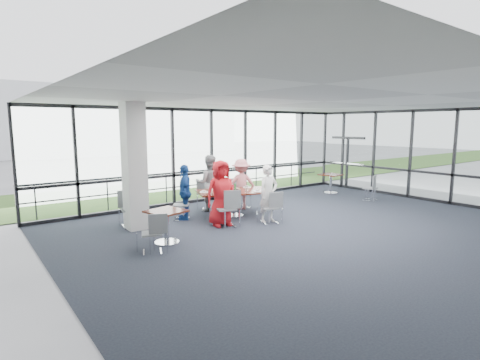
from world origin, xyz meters
TOP-DOWN VIEW (x-y plane):
  - floor at (0.00, 0.00)m, footprint 12.00×10.00m
  - ceiling at (0.00, 0.00)m, footprint 12.00×10.00m
  - wall_left at (-6.00, 0.00)m, footprint 0.10×10.00m
  - curtain_wall_back at (0.00, 5.00)m, footprint 12.00×0.10m
  - curtain_wall_right at (6.00, 0.00)m, footprint 0.10×10.00m
  - exit_door at (6.00, 3.75)m, footprint 0.12×1.60m
  - structural_column at (-3.60, 3.00)m, footprint 0.50×0.50m
  - apron at (0.00, 10.00)m, footprint 80.00×70.00m
  - grass_strip at (0.00, 8.00)m, footprint 80.00×5.00m
  - hangar_main at (4.00, 32.00)m, footprint 24.00×10.00m
  - guard_rail at (0.00, 5.60)m, footprint 12.00×0.06m
  - main_table at (-0.80, 2.58)m, footprint 2.34×1.78m
  - side_table_left at (-3.52, 1.45)m, footprint 0.90×0.90m
  - side_table_right at (4.44, 3.33)m, footprint 0.87×0.87m
  - diner_near_left at (-1.69, 1.94)m, footprint 0.92×0.67m
  - diner_near_right at (-0.46, 1.45)m, footprint 0.61×0.48m
  - diner_far_left at (-1.01, 3.58)m, footprint 0.99×0.87m
  - diner_far_right at (-0.07, 3.19)m, footprint 1.16×0.94m
  - diner_end at (-2.12, 3.11)m, footprint 0.88×1.04m
  - chair_main_nl at (-1.67, 1.75)m, footprint 0.60×0.60m
  - chair_main_nr at (-0.50, 1.34)m, footprint 0.54×0.54m
  - chair_main_fl at (-0.94, 3.71)m, footprint 0.60×0.60m
  - chair_main_fr at (0.01, 3.32)m, footprint 0.52×0.52m
  - chair_main_end at (-2.25, 3.11)m, footprint 0.58×0.58m
  - chair_spare_la at (-4.06, 1.02)m, footprint 0.53×0.53m
  - chair_spare_lb at (-3.64, 3.27)m, footprint 0.53×0.53m
  - chair_spare_r at (4.38, 1.51)m, footprint 0.56×0.56m
  - plate_nl at (-1.40, 2.47)m, footprint 0.24×0.24m
  - plate_nr at (-0.33, 2.07)m, footprint 0.28×0.28m
  - plate_fl at (-1.15, 3.14)m, footprint 0.28×0.28m
  - plate_fr at (-0.15, 2.79)m, footprint 0.26×0.26m
  - plate_end at (-1.64, 2.86)m, footprint 0.26×0.26m
  - tumbler_a at (-1.17, 2.39)m, footprint 0.07×0.07m
  - tumbler_b at (-0.57, 2.29)m, footprint 0.07×0.07m
  - tumbler_c at (-0.65, 2.77)m, footprint 0.06×0.06m
  - tumbler_d at (-1.53, 2.71)m, footprint 0.07×0.07m
  - menu_a at (-1.14, 2.15)m, footprint 0.37×0.32m
  - menu_b at (-0.11, 1.95)m, footprint 0.32×0.34m
  - menu_c at (-0.53, 2.88)m, footprint 0.32×0.26m
  - condiment_caddy at (-0.67, 2.66)m, footprint 0.10×0.07m
  - ketchup_bottle at (-0.82, 2.60)m, footprint 0.06×0.06m
  - green_bottle at (-0.74, 2.61)m, footprint 0.05×0.05m

SIDE VIEW (x-z plane):
  - apron at x=0.00m, z-range -0.03..-0.01m
  - floor at x=0.00m, z-range -0.02..0.00m
  - grass_strip at x=0.00m, z-range 0.01..0.01m
  - chair_spare_la at x=-4.06m, z-range 0.00..0.82m
  - chair_main_nr at x=-0.50m, z-range 0.00..0.85m
  - chair_main_end at x=-2.25m, z-range 0.00..0.86m
  - chair_spare_r at x=4.38m, z-range 0.00..0.89m
  - chair_main_fl at x=-0.94m, z-range 0.00..0.89m
  - chair_spare_lb at x=-3.64m, z-range 0.00..0.92m
  - chair_main_fr at x=0.01m, z-range 0.00..0.92m
  - chair_main_nl at x=-1.67m, z-range 0.00..0.96m
  - guard_rail at x=0.00m, z-range 0.47..0.53m
  - side_table_right at x=4.44m, z-range 0.24..0.99m
  - side_table_left at x=-3.52m, z-range 0.24..0.99m
  - main_table at x=-0.80m, z-range 0.26..1.01m
  - menu_a at x=-1.14m, z-range 0.75..0.75m
  - menu_b at x=-0.11m, z-range 0.75..0.75m
  - menu_c at x=-0.53m, z-range 0.75..0.75m
  - plate_nl at x=-1.40m, z-range 0.75..0.76m
  - plate_nr at x=-0.33m, z-range 0.75..0.76m
  - plate_fl at x=-1.15m, z-range 0.75..0.76m
  - plate_fr at x=-0.15m, z-range 0.75..0.76m
  - plate_end at x=-1.64m, z-range 0.75..0.76m
  - condiment_caddy at x=-0.67m, z-range 0.75..0.79m
  - diner_end at x=-2.12m, z-range 0.00..1.56m
  - diner_near_right at x=-0.46m, z-range 0.00..1.57m
  - diner_far_right at x=-0.07m, z-range 0.00..1.59m
  - tumbler_c at x=-0.65m, z-range 0.75..0.88m
  - tumbler_a at x=-1.17m, z-range 0.75..0.89m
  - tumbler_d at x=-1.53m, z-range 0.75..0.89m
  - tumbler_b at x=-0.57m, z-range 0.75..0.89m
  - ketchup_bottle at x=-0.82m, z-range 0.75..0.93m
  - green_bottle at x=-0.74m, z-range 0.75..0.95m
  - diner_far_left at x=-1.01m, z-range 0.00..1.74m
  - diner_near_left at x=-1.69m, z-range 0.00..1.74m
  - exit_door at x=6.00m, z-range 0.00..2.10m
  - wall_left at x=-6.00m, z-range 0.00..3.20m
  - curtain_wall_back at x=0.00m, z-range 0.00..3.20m
  - curtain_wall_right at x=6.00m, z-range 0.00..3.20m
  - structural_column at x=-3.60m, z-range 0.00..3.20m
  - hangar_main at x=4.00m, z-range 0.00..6.00m
  - ceiling at x=0.00m, z-range 3.18..3.22m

